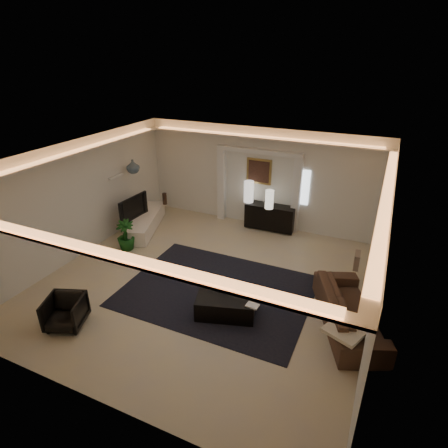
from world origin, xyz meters
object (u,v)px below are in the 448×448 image
at_px(sofa, 349,311).
at_px(armchair, 65,312).
at_px(console, 270,217).
at_px(coffee_table, 226,306).

distance_m(sofa, armchair, 5.38).
xyz_separation_m(console, sofa, (2.68, -3.42, -0.06)).
bearing_deg(console, sofa, -53.37).
distance_m(console, coffee_table, 4.14).
bearing_deg(console, armchair, -112.81).
xyz_separation_m(console, armchair, (-2.21, -5.66, -0.09)).
relative_size(console, armchair, 2.07).
height_order(console, armchair, console).
distance_m(console, armchair, 6.07).
xyz_separation_m(sofa, armchair, (-4.89, -2.24, -0.02)).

